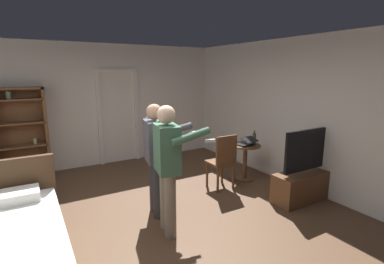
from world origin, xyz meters
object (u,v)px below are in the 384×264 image
at_px(laptop, 246,143).
at_px(wooden_chair, 223,160).
at_px(tv_flatscreen, 307,180).
at_px(suitcase_dark, 25,191).
at_px(bookshelf, 21,130).
at_px(person_striped_shirt, 156,152).
at_px(person_blue_shirt, 168,162).
at_px(bottle_on_table, 254,139).
at_px(side_table, 245,156).

relative_size(laptop, wooden_chair, 0.38).
bearing_deg(tv_flatscreen, suitcase_dark, 151.34).
height_order(bookshelf, wooden_chair, bookshelf).
bearing_deg(person_striped_shirt, tv_flatscreen, -18.57).
height_order(person_blue_shirt, person_striped_shirt, person_blue_shirt).
xyz_separation_m(bottle_on_table, suitcase_dark, (-3.85, 1.08, -0.63)).
height_order(person_blue_shirt, suitcase_dark, person_blue_shirt).
distance_m(side_table, person_striped_shirt, 2.12).
bearing_deg(bottle_on_table, tv_flatscreen, -81.57).
xyz_separation_m(side_table, laptop, (-0.02, -0.04, 0.29)).
height_order(laptop, bottle_on_table, bottle_on_table).
relative_size(tv_flatscreen, side_table, 1.79).
bearing_deg(bookshelf, person_striped_shirt, -58.07).
height_order(side_table, bottle_on_table, bottle_on_table).
xyz_separation_m(tv_flatscreen, suitcase_dark, (-4.01, 2.19, -0.14)).
xyz_separation_m(wooden_chair, suitcase_dark, (-3.07, 1.16, -0.36)).
xyz_separation_m(bookshelf, suitcase_dark, (-0.05, -1.22, -0.77)).
relative_size(bookshelf, wooden_chair, 1.80).
distance_m(laptop, bottle_on_table, 0.18).
distance_m(tv_flatscreen, wooden_chair, 1.42).
height_order(bookshelf, bottle_on_table, bookshelf).
relative_size(bottle_on_table, wooden_chair, 0.28).
bearing_deg(side_table, person_striped_shirt, -168.56).
xyz_separation_m(side_table, bottle_on_table, (0.14, -0.08, 0.35)).
relative_size(bookshelf, person_striped_shirt, 1.09).
bearing_deg(person_striped_shirt, suitcase_dark, 140.09).
relative_size(tv_flatscreen, bottle_on_table, 4.57).
bearing_deg(bottle_on_table, person_striped_shirt, -171.34).
height_order(side_table, laptop, laptop).
height_order(side_table, suitcase_dark, side_table).
relative_size(side_table, person_blue_shirt, 0.42).
relative_size(side_table, bottle_on_table, 2.55).
distance_m(person_striped_shirt, suitcase_dark, 2.33).
distance_m(bottle_on_table, person_striped_shirt, 2.19).
relative_size(bottle_on_table, suitcase_dark, 0.56).
relative_size(wooden_chair, person_blue_shirt, 0.59).
bearing_deg(wooden_chair, side_table, 13.40).
bearing_deg(bottle_on_table, person_blue_shirt, -158.52).
height_order(tv_flatscreen, wooden_chair, tv_flatscreen).
relative_size(bottle_on_table, person_blue_shirt, 0.16).
bearing_deg(wooden_chair, suitcase_dark, 159.36).
xyz_separation_m(laptop, person_striped_shirt, (-2.00, -0.37, 0.19)).
relative_size(tv_flatscreen, person_blue_shirt, 0.75).
height_order(laptop, wooden_chair, wooden_chair).
xyz_separation_m(tv_flatscreen, person_striped_shirt, (-2.33, 0.78, 0.62)).
bearing_deg(laptop, bookshelf, 148.06).
height_order(bookshelf, side_table, bookshelf).
xyz_separation_m(wooden_chair, person_blue_shirt, (-1.46, -0.81, 0.42)).
relative_size(laptop, suitcase_dark, 0.76).
height_order(tv_flatscreen, person_blue_shirt, person_blue_shirt).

